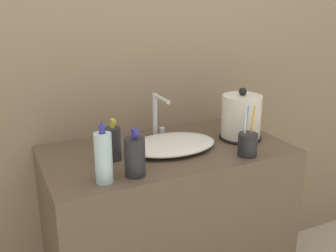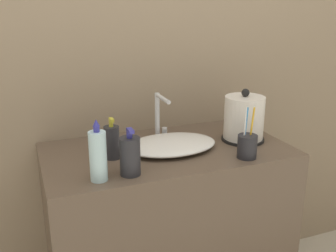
# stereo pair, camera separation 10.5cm
# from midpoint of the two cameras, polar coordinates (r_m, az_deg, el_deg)

# --- Properties ---
(wall_back) EXTENTS (6.00, 0.04, 2.60)m
(wall_back) POSITION_cam_midpoint_polar(r_m,az_deg,el_deg) (1.82, -5.88, 12.63)
(wall_back) COLOR gray
(wall_back) RESTS_ON ground_plane
(vanity_counter) EXTENTS (1.02, 0.55, 0.87)m
(vanity_counter) POSITION_cam_midpoint_polar(r_m,az_deg,el_deg) (1.85, -1.81, -15.91)
(vanity_counter) COLOR brown
(vanity_counter) RESTS_ON ground_plane
(sink_basin) EXTENTS (0.39, 0.27, 0.04)m
(sink_basin) POSITION_cam_midpoint_polar(r_m,az_deg,el_deg) (1.64, -1.35, -2.69)
(sink_basin) COLOR white
(sink_basin) RESTS_ON vanity_counter
(faucet) EXTENTS (0.06, 0.15, 0.21)m
(faucet) POSITION_cam_midpoint_polar(r_m,az_deg,el_deg) (1.74, -3.23, 1.83)
(faucet) COLOR silver
(faucet) RESTS_ON vanity_counter
(electric_kettle) EXTENTS (0.19, 0.19, 0.23)m
(electric_kettle) POSITION_cam_midpoint_polar(r_m,az_deg,el_deg) (1.77, 8.90, 1.08)
(electric_kettle) COLOR black
(electric_kettle) RESTS_ON vanity_counter
(toothbrush_cup) EXTENTS (0.08, 0.08, 0.21)m
(toothbrush_cup) POSITION_cam_midpoint_polar(r_m,az_deg,el_deg) (1.59, 9.63, -2.59)
(toothbrush_cup) COLOR #232328
(toothbrush_cup) RESTS_ON vanity_counter
(lotion_bottle) EXTENTS (0.06, 0.06, 0.17)m
(lotion_bottle) POSITION_cam_midpoint_polar(r_m,az_deg,el_deg) (1.54, -9.88, -2.52)
(lotion_bottle) COLOR #28282D
(lotion_bottle) RESTS_ON vanity_counter
(shampoo_bottle) EXTENTS (0.06, 0.06, 0.22)m
(shampoo_bottle) POSITION_cam_midpoint_polar(r_m,az_deg,el_deg) (1.35, -11.56, -4.47)
(shampoo_bottle) COLOR silver
(shampoo_bottle) RESTS_ON vanity_counter
(mouthwash_bottle) EXTENTS (0.07, 0.07, 0.18)m
(mouthwash_bottle) POSITION_cam_midpoint_polar(r_m,az_deg,el_deg) (1.39, -7.00, -4.47)
(mouthwash_bottle) COLOR #28282D
(mouthwash_bottle) RESTS_ON vanity_counter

